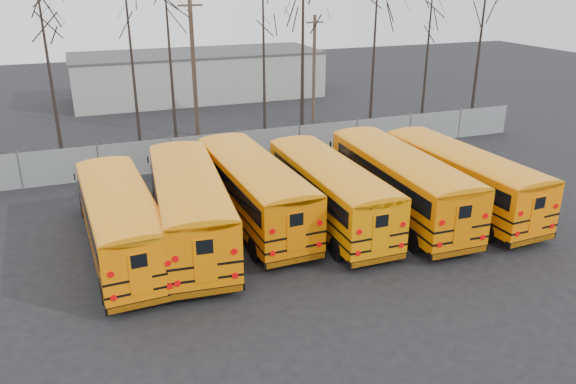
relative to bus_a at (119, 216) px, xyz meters
name	(u,v)px	position (x,y,z in m)	size (l,w,h in m)	color
ground	(318,248)	(7.71, -2.25, -1.76)	(120.00, 120.00, 0.00)	black
fence	(238,148)	(7.71, 9.75, -0.76)	(40.00, 0.04, 2.00)	gray
distant_building	(198,76)	(9.71, 29.75, 0.24)	(22.00, 8.00, 4.00)	#989894
bus_a	(119,216)	(0.00, 0.00, 0.00)	(2.98, 10.86, 3.01)	black
bus_b	(189,200)	(2.86, 0.27, 0.14)	(3.71, 11.76, 3.24)	black
bus_c	(252,185)	(5.94, 1.24, 0.09)	(3.01, 11.39, 3.16)	black
bus_d	(328,186)	(9.13, -0.03, 0.03)	(2.53, 10.97, 3.07)	black
bus_e	(398,177)	(12.57, -0.38, 0.13)	(2.96, 11.60, 3.23)	black
bus_f	(458,174)	(15.70, -0.75, 0.05)	(3.11, 11.18, 3.10)	black
utility_pole_left	(194,66)	(6.78, 16.99, 3.08)	(1.68, 0.29, 9.43)	#4B382A
utility_pole_right	(314,69)	(16.00, 17.55, 2.33)	(1.42, 0.26, 7.96)	#4A362A
tree_2	(49,67)	(-2.24, 13.77, 3.99)	(0.26, 0.26, 11.50)	black
tree_3	(131,51)	(2.42, 13.70, 4.67)	(0.26, 0.26, 12.86)	black
tree_4	(170,55)	(4.58, 12.98, 4.47)	(0.26, 0.26, 12.47)	black
tree_5	(264,52)	(10.00, 11.45, 4.53)	(0.26, 0.26, 12.58)	black
tree_6	(303,47)	(12.63, 11.61, 4.73)	(0.26, 0.26, 12.99)	black
tree_7	(374,47)	(17.77, 11.75, 4.49)	(0.26, 0.26, 12.51)	black
tree_8	(427,52)	(21.73, 11.46, 4.00)	(0.26, 0.26, 11.52)	black
tree_9	(480,41)	(25.86, 11.27, 4.58)	(0.26, 0.26, 12.69)	black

